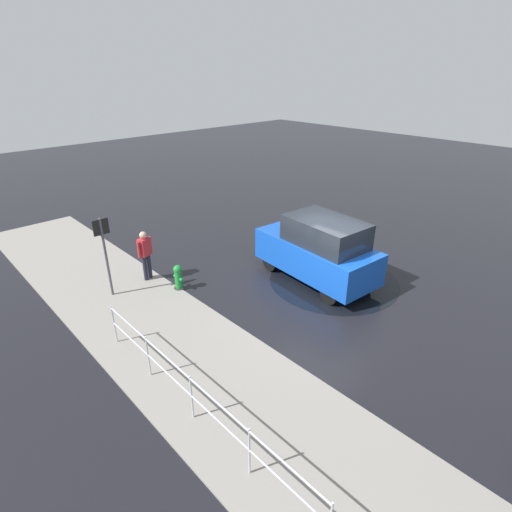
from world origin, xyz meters
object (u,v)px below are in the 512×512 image
object	(u,v)px
fire_hydrant	(178,277)
pedestrian	(145,252)
moving_hatchback	(318,250)
sign_post	(104,246)

from	to	relation	value
fire_hydrant	pedestrian	xyz separation A→B (m)	(1.17, 0.37, 0.56)
pedestrian	moving_hatchback	bearing A→B (deg)	-133.11
pedestrian	sign_post	xyz separation A→B (m)	(-0.14, 1.25, 0.62)
moving_hatchback	sign_post	bearing A→B (deg)	55.84
moving_hatchback	fire_hydrant	xyz separation A→B (m)	(2.44, 3.49, -0.63)
fire_hydrant	pedestrian	distance (m)	1.34
moving_hatchback	pedestrian	xyz separation A→B (m)	(3.61, 3.86, -0.07)
sign_post	pedestrian	bearing A→B (deg)	-83.52
fire_hydrant	sign_post	bearing A→B (deg)	57.72
moving_hatchback	sign_post	xyz separation A→B (m)	(3.47, 5.11, 0.55)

